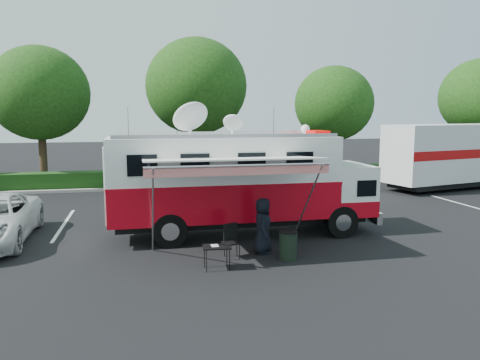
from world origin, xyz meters
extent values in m
plane|color=black|center=(0.00, 0.00, 0.00)|extent=(120.00, 120.00, 0.00)
cube|color=#9E998E|center=(4.00, 11.00, 0.07)|extent=(60.00, 0.35, 0.15)
cube|color=black|center=(4.00, 11.90, 0.50)|extent=(60.00, 1.20, 1.00)
cylinder|color=black|center=(-9.00, 13.00, 2.20)|extent=(0.44, 0.44, 4.40)
ellipsoid|color=#14380F|center=(-9.00, 13.00, 5.46)|extent=(5.63, 5.63, 5.35)
cylinder|color=black|center=(0.00, 13.00, 2.40)|extent=(0.44, 0.44, 4.80)
ellipsoid|color=#14380F|center=(0.00, 13.00, 5.95)|extent=(6.14, 6.14, 5.84)
cylinder|color=black|center=(9.00, 13.00, 2.00)|extent=(0.44, 0.44, 4.00)
ellipsoid|color=#14380F|center=(9.00, 13.00, 4.96)|extent=(5.12, 5.12, 4.86)
cylinder|color=black|center=(20.00, 13.00, 2.20)|extent=(0.44, 0.44, 4.40)
cube|color=silver|center=(-6.50, 3.00, 0.00)|extent=(0.12, 5.50, 0.01)
cube|color=silver|center=(-0.50, 3.00, 0.00)|extent=(0.12, 5.50, 0.01)
cube|color=silver|center=(5.50, 3.00, 0.00)|extent=(0.12, 5.50, 0.01)
cube|color=silver|center=(11.50, 3.00, 0.00)|extent=(0.12, 5.50, 0.01)
cube|color=black|center=(0.00, 0.00, 0.56)|extent=(8.78, 1.43, 0.31)
cylinder|color=black|center=(3.27, -1.12, 0.56)|extent=(1.12, 0.33, 1.12)
cylinder|color=black|center=(3.27, 1.12, 0.56)|extent=(1.12, 0.33, 1.12)
cylinder|color=black|center=(-2.65, -1.12, 0.56)|extent=(1.12, 0.33, 1.12)
cylinder|color=black|center=(-2.65, 1.12, 0.56)|extent=(1.12, 0.33, 1.12)
cube|color=silver|center=(4.64, 0.00, 0.61)|extent=(0.20, 2.55, 0.41)
cube|color=white|center=(3.88, 0.00, 1.58)|extent=(1.43, 2.55, 1.74)
cube|color=#B30714|center=(3.88, 0.00, 0.97)|extent=(1.45, 2.57, 0.56)
cube|color=black|center=(4.54, 0.00, 1.89)|extent=(0.12, 2.25, 0.71)
cube|color=#B30714|center=(-0.71, 0.00, 1.33)|extent=(7.76, 2.55, 1.22)
cube|color=#B30714|center=(-0.71, 0.00, 1.94)|extent=(7.78, 2.57, 0.10)
cube|color=white|center=(-0.71, 0.00, 2.70)|extent=(7.76, 2.55, 1.43)
cube|color=silver|center=(-0.71, 0.00, 3.46)|extent=(7.76, 2.55, 0.08)
cube|color=#CC0505|center=(2.76, 0.00, 3.60)|extent=(0.56, 0.97, 0.16)
sphere|color=white|center=(2.65, 1.02, 3.71)|extent=(0.35, 0.35, 0.35)
ellipsoid|color=silver|center=(-1.84, -0.15, 4.18)|extent=(1.22, 1.22, 0.37)
ellipsoid|color=silver|center=(-0.31, 0.20, 3.98)|extent=(0.71, 0.71, 0.20)
cylinder|color=black|center=(-3.88, 0.41, 3.98)|extent=(0.02, 0.02, 1.02)
cylinder|color=black|center=(-2.25, 0.41, 3.98)|extent=(0.02, 0.02, 1.02)
cylinder|color=black|center=(1.22, 0.41, 3.98)|extent=(0.02, 0.02, 1.02)
cube|color=silver|center=(-0.92, -2.50, 2.96)|extent=(5.10, 2.45, 0.21)
cube|color=red|center=(-0.92, -3.71, 2.78)|extent=(5.10, 0.04, 0.29)
cylinder|color=#B2B2B7|center=(-0.92, -3.73, 2.90)|extent=(5.10, 0.07, 0.07)
cylinder|color=#B2B2B7|center=(-3.22, -2.58, 1.45)|extent=(0.05, 2.64, 2.94)
cylinder|color=#B2B2B7|center=(1.38, -2.58, 1.45)|extent=(0.05, 2.64, 2.94)
imported|color=black|center=(0.10, -2.34, 0.00)|extent=(0.74, 0.95, 1.73)
cube|color=black|center=(-1.53, -3.53, 0.64)|extent=(0.82, 0.62, 0.04)
cylinder|color=black|center=(-1.85, -3.73, 0.32)|extent=(0.02, 0.02, 0.64)
cylinder|color=black|center=(-1.85, -3.33, 0.32)|extent=(0.02, 0.02, 0.64)
cylinder|color=black|center=(-1.21, -3.73, 0.32)|extent=(0.02, 0.02, 0.64)
cylinder|color=black|center=(-1.21, -3.33, 0.32)|extent=(0.02, 0.02, 0.64)
cube|color=silver|center=(-1.58, -3.48, 0.66)|extent=(0.20, 0.27, 0.01)
cube|color=black|center=(-0.93, -2.62, 0.48)|extent=(0.62, 0.62, 0.04)
cube|color=black|center=(-0.93, -2.39, 0.74)|extent=(0.46, 0.22, 0.53)
cylinder|color=black|center=(-1.12, -2.82, 0.24)|extent=(0.02, 0.02, 0.48)
cylinder|color=black|center=(-1.12, -2.43, 0.24)|extent=(0.02, 0.02, 0.48)
cylinder|color=black|center=(-0.74, -2.82, 0.24)|extent=(0.02, 0.02, 0.48)
cylinder|color=black|center=(-0.74, -2.43, 0.24)|extent=(0.02, 0.02, 0.48)
cylinder|color=black|center=(0.67, -3.10, 0.41)|extent=(0.53, 0.53, 0.82)
cylinder|color=black|center=(0.67, -3.10, 0.84)|extent=(0.58, 0.58, 0.04)
cube|color=silver|center=(15.71, 8.03, 2.09)|extent=(12.22, 5.12, 3.19)
cube|color=black|center=(15.71, 8.03, 0.35)|extent=(11.18, 4.60, 0.30)
cylinder|color=black|center=(11.72, 6.94, 0.50)|extent=(1.00, 0.30, 1.00)
cylinder|color=black|center=(11.72, 9.13, 0.50)|extent=(1.00, 0.30, 1.00)
cylinder|color=black|center=(12.92, 6.94, 0.50)|extent=(1.00, 0.30, 1.00)
cylinder|color=black|center=(12.92, 9.13, 0.50)|extent=(1.00, 0.30, 1.00)
camera|label=1|loc=(-3.56, -15.88, 4.26)|focal=35.00mm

